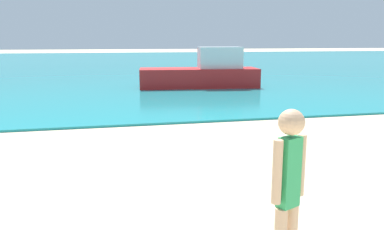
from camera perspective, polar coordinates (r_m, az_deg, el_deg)
The scene contains 3 objects.
water at distance 39.67m, azimuth -10.66°, elevation 7.73°, with size 160.00×60.00×0.06m, color teal.
person_standing at distance 3.32m, azimuth 14.00°, elevation -10.95°, with size 0.34×0.21×1.60m.
boat_near at distance 17.48m, azimuth 1.69°, elevation 6.19°, with size 5.42×2.28×1.79m.
Camera 1 is at (-1.55, 1.69, 2.13)m, focal length 36.09 mm.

